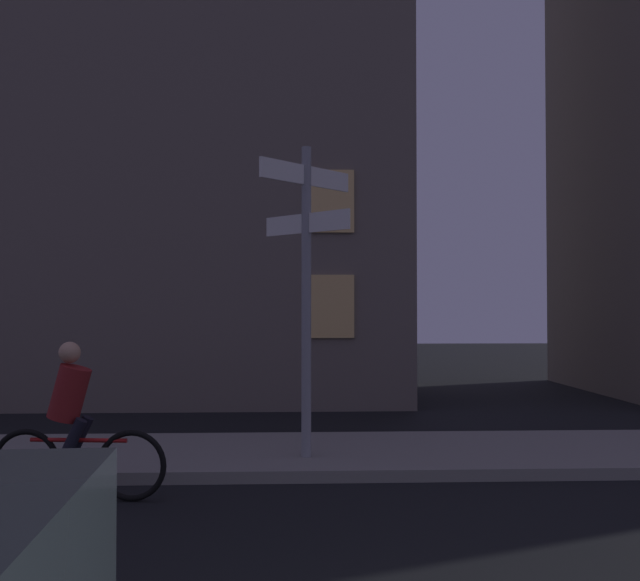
% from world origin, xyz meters
% --- Properties ---
extents(sidewalk_kerb, '(40.00, 2.69, 0.14)m').
position_xyz_m(sidewalk_kerb, '(0.00, 6.68, 0.07)').
color(sidewalk_kerb, gray).
rests_on(sidewalk_kerb, ground_plane).
extents(signpost, '(1.12, 1.12, 3.80)m').
position_xyz_m(signpost, '(-0.82, 6.16, 2.40)').
color(signpost, gray).
rests_on(signpost, sidewalk_kerb).
extents(cyclist, '(1.82, 0.37, 1.61)m').
position_xyz_m(cyclist, '(-3.23, 4.70, 0.75)').
color(cyclist, black).
rests_on(cyclist, ground_plane).
extents(building_left_block, '(13.30, 6.30, 15.04)m').
position_xyz_m(building_left_block, '(-5.21, 14.40, 7.52)').
color(building_left_block, '#6B6056').
rests_on(building_left_block, ground_plane).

